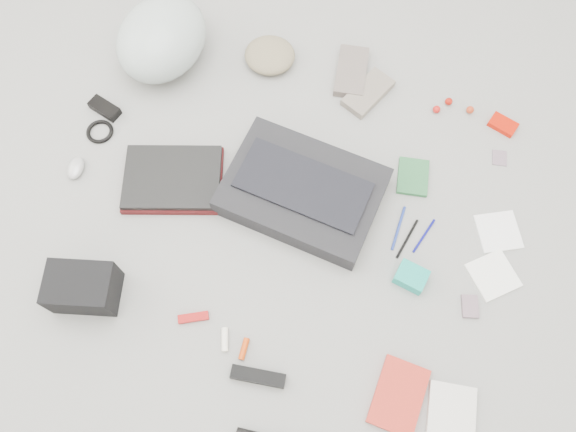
% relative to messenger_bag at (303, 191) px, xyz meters
% --- Properties ---
extents(ground_plane, '(4.00, 4.00, 0.00)m').
position_rel_messenger_bag_xyz_m(ground_plane, '(-0.02, -0.10, -0.04)').
color(ground_plane, gray).
extents(messenger_bag, '(0.54, 0.43, 0.08)m').
position_rel_messenger_bag_xyz_m(messenger_bag, '(0.00, 0.00, 0.00)').
color(messenger_bag, black).
rests_on(messenger_bag, ground_plane).
extents(bag_flap, '(0.44, 0.26, 0.01)m').
position_rel_messenger_bag_xyz_m(bag_flap, '(0.00, 0.00, 0.05)').
color(bag_flap, black).
rests_on(bag_flap, messenger_bag).
extents(laptop_sleeve, '(0.37, 0.31, 0.02)m').
position_rel_messenger_bag_xyz_m(laptop_sleeve, '(-0.43, -0.05, -0.03)').
color(laptop_sleeve, '#501214').
rests_on(laptop_sleeve, ground_plane).
extents(laptop, '(0.36, 0.30, 0.02)m').
position_rel_messenger_bag_xyz_m(laptop, '(-0.43, -0.05, -0.01)').
color(laptop, black).
rests_on(laptop, laptop_sleeve).
extents(bike_helmet, '(0.36, 0.42, 0.22)m').
position_rel_messenger_bag_xyz_m(bike_helmet, '(-0.61, 0.43, 0.07)').
color(bike_helmet, silver).
rests_on(bike_helmet, ground_plane).
extents(beanie, '(0.19, 0.18, 0.06)m').
position_rel_messenger_bag_xyz_m(beanie, '(-0.24, 0.51, -0.01)').
color(beanie, gray).
rests_on(beanie, ground_plane).
extents(mitten_left, '(0.12, 0.22, 0.03)m').
position_rel_messenger_bag_xyz_m(mitten_left, '(0.06, 0.52, -0.02)').
color(mitten_left, slate).
rests_on(mitten_left, ground_plane).
extents(mitten_right, '(0.18, 0.21, 0.03)m').
position_rel_messenger_bag_xyz_m(mitten_right, '(0.14, 0.44, -0.03)').
color(mitten_right, gray).
rests_on(mitten_right, ground_plane).
extents(power_brick, '(0.12, 0.09, 0.03)m').
position_rel_messenger_bag_xyz_m(power_brick, '(-0.75, 0.16, -0.03)').
color(power_brick, black).
rests_on(power_brick, ground_plane).
extents(cable_coil, '(0.11, 0.11, 0.01)m').
position_rel_messenger_bag_xyz_m(cable_coil, '(-0.74, 0.07, -0.03)').
color(cable_coil, black).
rests_on(cable_coil, ground_plane).
extents(mouse, '(0.06, 0.09, 0.03)m').
position_rel_messenger_bag_xyz_m(mouse, '(-0.76, -0.09, -0.02)').
color(mouse, '#ABABAB').
rests_on(mouse, ground_plane).
extents(camera_bag, '(0.22, 0.17, 0.13)m').
position_rel_messenger_bag_xyz_m(camera_bag, '(-0.56, -0.48, 0.02)').
color(camera_bag, black).
rests_on(camera_bag, ground_plane).
extents(multitool, '(0.09, 0.06, 0.01)m').
position_rel_messenger_bag_xyz_m(multitool, '(-0.23, -0.47, -0.03)').
color(multitool, '#A00E0D').
rests_on(multitool, ground_plane).
extents(toiletry_tube_white, '(0.04, 0.07, 0.02)m').
position_rel_messenger_bag_xyz_m(toiletry_tube_white, '(-0.12, -0.51, -0.03)').
color(toiletry_tube_white, white).
rests_on(toiletry_tube_white, ground_plane).
extents(toiletry_tube_orange, '(0.02, 0.06, 0.02)m').
position_rel_messenger_bag_xyz_m(toiletry_tube_orange, '(-0.05, -0.53, -0.03)').
color(toiletry_tube_orange, '#CE3D08').
rests_on(toiletry_tube_orange, ground_plane).
extents(u_lock, '(0.16, 0.05, 0.03)m').
position_rel_messenger_bag_xyz_m(u_lock, '(0.01, -0.59, -0.02)').
color(u_lock, black).
rests_on(u_lock, ground_plane).
extents(book_red, '(0.16, 0.22, 0.02)m').
position_rel_messenger_bag_xyz_m(book_red, '(0.41, -0.55, -0.03)').
color(book_red, red).
rests_on(book_red, ground_plane).
extents(book_white, '(0.14, 0.21, 0.02)m').
position_rel_messenger_bag_xyz_m(book_white, '(0.56, -0.58, -0.03)').
color(book_white, silver).
rests_on(book_white, ground_plane).
extents(notepad, '(0.11, 0.14, 0.02)m').
position_rel_messenger_bag_xyz_m(notepad, '(0.34, 0.15, -0.03)').
color(notepad, '#276235').
rests_on(notepad, ground_plane).
extents(pen_blue, '(0.02, 0.16, 0.01)m').
position_rel_messenger_bag_xyz_m(pen_blue, '(0.33, -0.04, -0.04)').
color(pen_blue, navy).
rests_on(pen_blue, ground_plane).
extents(pen_black, '(0.05, 0.15, 0.01)m').
position_rel_messenger_bag_xyz_m(pen_black, '(0.36, -0.07, -0.04)').
color(pen_black, black).
rests_on(pen_black, ground_plane).
extents(pen_navy, '(0.06, 0.13, 0.01)m').
position_rel_messenger_bag_xyz_m(pen_navy, '(0.41, -0.04, -0.04)').
color(pen_navy, '#090A70').
rests_on(pen_navy, ground_plane).
extents(accordion_wallet, '(0.11, 0.09, 0.05)m').
position_rel_messenger_bag_xyz_m(accordion_wallet, '(0.39, -0.20, -0.02)').
color(accordion_wallet, '#11A895').
rests_on(accordion_wallet, ground_plane).
extents(card_deck, '(0.06, 0.08, 0.01)m').
position_rel_messenger_bag_xyz_m(card_deck, '(0.58, -0.24, -0.03)').
color(card_deck, gray).
rests_on(card_deck, ground_plane).
extents(napkin_top, '(0.17, 0.17, 0.01)m').
position_rel_messenger_bag_xyz_m(napkin_top, '(0.64, 0.03, -0.04)').
color(napkin_top, white).
rests_on(napkin_top, ground_plane).
extents(napkin_bottom, '(0.18, 0.18, 0.01)m').
position_rel_messenger_bag_xyz_m(napkin_bottom, '(0.64, -0.12, -0.04)').
color(napkin_bottom, white).
rests_on(napkin_bottom, ground_plane).
extents(lollipop_a, '(0.04, 0.04, 0.03)m').
position_rel_messenger_bag_xyz_m(lollipop_a, '(0.38, 0.43, -0.03)').
color(lollipop_a, red).
rests_on(lollipop_a, ground_plane).
extents(lollipop_b, '(0.03, 0.03, 0.03)m').
position_rel_messenger_bag_xyz_m(lollipop_b, '(0.42, 0.48, -0.03)').
color(lollipop_b, '#A51207').
rests_on(lollipop_b, ground_plane).
extents(lollipop_c, '(0.04, 0.04, 0.03)m').
position_rel_messenger_bag_xyz_m(lollipop_c, '(0.50, 0.46, -0.03)').
color(lollipop_c, '#B33517').
rests_on(lollipop_c, ground_plane).
extents(altoids_tin, '(0.11, 0.09, 0.02)m').
position_rel_messenger_bag_xyz_m(altoids_tin, '(0.61, 0.43, -0.03)').
color(altoids_tin, red).
rests_on(altoids_tin, ground_plane).
extents(stamp_sheet, '(0.05, 0.06, 0.00)m').
position_rel_messenger_bag_xyz_m(stamp_sheet, '(0.62, 0.30, -0.04)').
color(stamp_sheet, gray).
rests_on(stamp_sheet, ground_plane).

